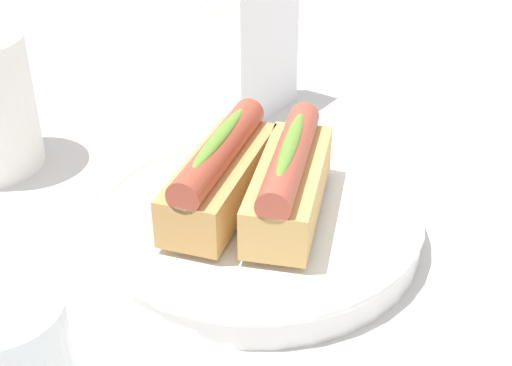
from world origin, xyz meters
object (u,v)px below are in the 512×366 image
at_px(hotdog_back, 223,170).
at_px(napkin_box, 254,49).
at_px(hotdog_front, 290,179).
at_px(serving_bowl, 256,219).

height_order(hotdog_back, napkin_box, napkin_box).
xyz_separation_m(hotdog_front, hotdog_back, (-0.01, 0.05, 0.00)).
bearing_deg(hotdog_back, serving_bowl, -76.57).
height_order(serving_bowl, napkin_box, napkin_box).
bearing_deg(serving_bowl, hotdog_back, 103.43).
relative_size(serving_bowl, napkin_box, 1.83).
xyz_separation_m(hotdog_front, napkin_box, (0.21, 0.14, 0.02)).
distance_m(hotdog_front, hotdog_back, 0.06).
bearing_deg(napkin_box, hotdog_front, -138.61).
bearing_deg(napkin_box, serving_bowl, -144.64).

